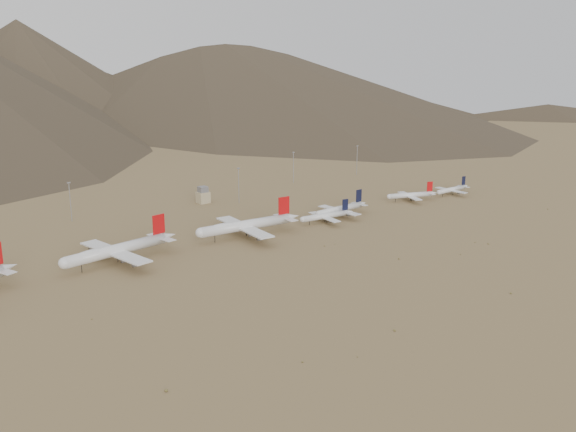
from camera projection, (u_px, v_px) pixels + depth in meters
ground at (264, 252)px, 349.73m from camera, size 3000.00×3000.00×0.00m
widebody_centre at (117, 249)px, 329.97m from camera, size 69.07×53.99×20.69m
widebody_east at (246, 225)px, 375.55m from camera, size 69.91×53.79×20.76m
narrowbody_a at (326, 216)px, 407.54m from camera, size 40.69×29.40×13.44m
narrowbody_b at (341, 209)px, 422.33m from camera, size 47.15×33.99×15.56m
narrowbody_c at (412, 195)px, 465.26m from camera, size 38.69×28.91×13.34m
narrowbody_d at (453, 189)px, 485.64m from camera, size 37.44×26.84×12.35m
control_tower at (203, 196)px, 458.77m from camera, size 8.00×8.00×12.00m
mast_west at (70, 200)px, 407.38m from camera, size 2.00×0.60×25.70m
mast_centre at (239, 184)px, 455.93m from camera, size 2.00×0.60×25.70m
mast_east at (293, 166)px, 525.02m from camera, size 2.00×0.60×25.70m
mast_far_east at (357, 159)px, 559.38m from camera, size 2.00×0.60×25.70m
desert_scrub at (350, 335)px, 246.88m from camera, size 429.93×185.40×0.91m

